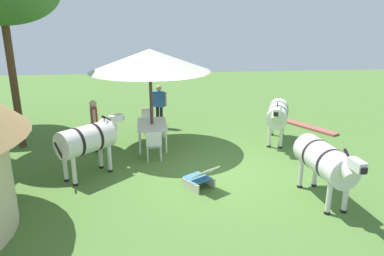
# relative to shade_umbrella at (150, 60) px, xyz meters

# --- Properties ---
(ground_plane) EXTENTS (36.00, 36.00, 0.00)m
(ground_plane) POSITION_rel_shade_umbrella_xyz_m (-2.22, -1.74, -2.74)
(ground_plane) COLOR #4D7332
(shade_umbrella) EXTENTS (3.72, 3.72, 3.08)m
(shade_umbrella) POSITION_rel_shade_umbrella_xyz_m (0.00, 0.00, 0.00)
(shade_umbrella) COLOR brown
(shade_umbrella) RESTS_ON ground_plane
(patio_dining_table) EXTENTS (1.59, 0.96, 0.74)m
(patio_dining_table) POSITION_rel_shade_umbrella_xyz_m (0.00, 0.00, -2.08)
(patio_dining_table) COLOR silver
(patio_dining_table) RESTS_ON ground_plane
(patio_chair_near_lawn) EXTENTS (0.44, 0.46, 0.90)m
(patio_chair_near_lawn) POSITION_rel_shade_umbrella_xyz_m (-1.31, -0.05, -2.22)
(patio_chair_near_lawn) COLOR white
(patio_chair_near_lawn) RESTS_ON ground_plane
(patio_chair_near_hut) EXTENTS (0.46, 0.48, 0.90)m
(patio_chair_near_hut) POSITION_rel_shade_umbrella_xyz_m (1.31, 0.14, -2.22)
(patio_chair_near_hut) COLOR silver
(patio_chair_near_hut) RESTS_ON ground_plane
(guest_beside_umbrella) EXTENTS (0.57, 0.28, 1.62)m
(guest_beside_umbrella) POSITION_rel_shade_umbrella_xyz_m (-0.33, 1.74, -1.77)
(guest_beside_umbrella) COLOR black
(guest_beside_umbrella) RESTS_ON ground_plane
(guest_behind_table) EXTENTS (0.31, 0.56, 1.62)m
(guest_behind_table) POSITION_rel_shade_umbrella_xyz_m (2.00, -0.27, -1.77)
(guest_behind_table) COLOR black
(guest_behind_table) RESTS_ON ground_plane
(striped_lounge_chair) EXTENTS (0.96, 0.88, 0.65)m
(striped_lounge_chair) POSITION_rel_shade_umbrella_xyz_m (-3.17, -1.15, -2.49)
(striped_lounge_chair) COLOR #3874BA
(striped_lounge_chair) RESTS_ON ground_plane
(zebra_nearest_camera) EXTENTS (1.66, 1.68, 1.54)m
(zebra_nearest_camera) POSITION_rel_shade_umbrella_xyz_m (-2.16, 1.63, -1.74)
(zebra_nearest_camera) COLOR silver
(zebra_nearest_camera) RESTS_ON ground_plane
(zebra_by_umbrella) EXTENTS (2.23, 1.23, 1.49)m
(zebra_by_umbrella) POSITION_rel_shade_umbrella_xyz_m (-0.07, -4.10, -1.79)
(zebra_by_umbrella) COLOR silver
(zebra_by_umbrella) RESTS_ON ground_plane
(zebra_toward_hut) EXTENTS (2.36, 0.82, 1.49)m
(zebra_toward_hut) POSITION_rel_shade_umbrella_xyz_m (-4.08, -3.82, -1.79)
(zebra_toward_hut) COLOR silver
(zebra_toward_hut) RESTS_ON ground_plane
(brick_patio_kerb) EXTENTS (2.62, 1.69, 0.08)m
(brick_patio_kerb) POSITION_rel_shade_umbrella_xyz_m (1.48, -5.73, -2.70)
(brick_patio_kerb) COLOR #9E5348
(brick_patio_kerb) RESTS_ON ground_plane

